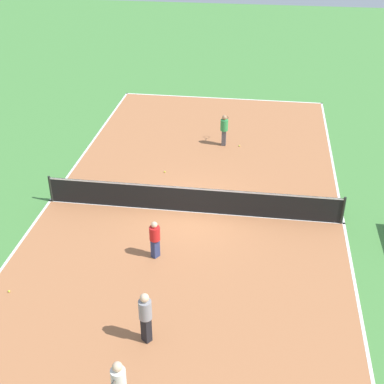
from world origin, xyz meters
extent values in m
plane|color=#47843D|center=(0.00, 0.00, 0.00)|extent=(80.00, 80.00, 0.00)
cube|color=#AD6B42|center=(0.00, 0.00, 0.01)|extent=(11.53, 25.00, 0.02)
cube|color=white|center=(-5.71, 0.00, 0.02)|extent=(0.10, 25.00, 0.00)
cube|color=white|center=(5.71, 0.00, 0.02)|extent=(0.10, 25.00, 0.00)
cube|color=white|center=(0.00, -12.45, 0.02)|extent=(11.53, 0.10, 0.00)
cube|color=white|center=(0.00, 0.00, 0.02)|extent=(11.53, 0.10, 0.00)
cylinder|color=black|center=(-5.61, 0.00, 0.58)|extent=(0.10, 0.10, 1.11)
cylinder|color=black|center=(5.61, 0.00, 0.58)|extent=(0.10, 0.10, 1.11)
cube|color=black|center=(0.00, 0.00, 0.56)|extent=(11.23, 0.03, 1.06)
cube|color=white|center=(0.00, 0.00, 1.06)|extent=(11.23, 0.04, 0.06)
cube|color=navy|center=(0.83, 2.96, 0.37)|extent=(0.31, 0.32, 0.70)
cylinder|color=red|center=(0.83, 2.96, 0.96)|extent=(0.50, 0.50, 0.49)
sphere|color=beige|center=(0.83, 2.96, 1.31)|extent=(0.21, 0.21, 0.21)
cube|color=#4C4C51|center=(-0.66, -6.14, 0.40)|extent=(0.20, 0.25, 0.76)
cylinder|color=green|center=(-0.66, -6.14, 1.05)|extent=(0.36, 0.36, 0.53)
sphere|color=#A87A56|center=(-0.66, -6.14, 1.44)|extent=(0.23, 0.23, 0.23)
cylinder|color=#262626|center=(-0.66, -6.46, 1.19)|extent=(0.03, 0.28, 0.03)
torus|color=black|center=(-0.66, -6.74, 1.19)|extent=(0.31, 0.31, 0.02)
cylinder|color=silver|center=(0.42, 9.05, 1.11)|extent=(0.44, 0.44, 0.57)
sphere|color=beige|center=(0.42, 9.05, 1.52)|extent=(0.24, 0.24, 0.24)
cube|color=black|center=(0.30, 6.74, 0.44)|extent=(0.32, 0.31, 0.83)
cylinder|color=gray|center=(0.30, 6.74, 1.14)|extent=(0.50, 0.50, 0.58)
sphere|color=beige|center=(0.30, 6.74, 1.56)|extent=(0.25, 0.25, 0.25)
sphere|color=#CCE033|center=(1.63, -2.98, 0.06)|extent=(0.07, 0.07, 0.07)
sphere|color=#CCE033|center=(4.96, 5.40, 0.06)|extent=(0.07, 0.07, 0.07)
sphere|color=#CCE033|center=(-1.43, -6.07, 0.06)|extent=(0.07, 0.07, 0.07)
camera|label=1|loc=(-2.45, 17.18, 11.09)|focal=50.00mm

